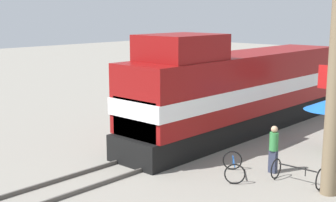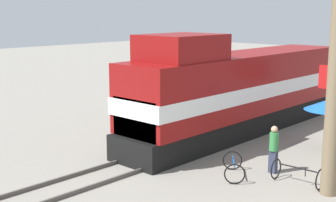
{
  "view_description": "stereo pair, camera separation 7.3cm",
  "coord_description": "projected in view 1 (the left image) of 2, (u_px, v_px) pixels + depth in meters",
  "views": [
    {
      "loc": [
        13.12,
        -17.34,
        6.08
      ],
      "look_at": [
        1.2,
        -4.45,
        2.7
      ],
      "focal_mm": 50.0,
      "sensor_mm": 36.0,
      "label": 1
    },
    {
      "loc": [
        13.17,
        -17.29,
        6.08
      ],
      "look_at": [
        1.2,
        -4.45,
        2.7
      ],
      "focal_mm": 50.0,
      "sensor_mm": 36.0,
      "label": 2
    }
  ],
  "objects": [
    {
      "name": "rail_far",
      "position": [
        225.0,
        142.0,
        21.9
      ],
      "size": [
        0.08,
        42.64,
        0.15
      ],
      "primitive_type": "cube",
      "color": "#4C4742",
      "rests_on": "ground_plane"
    },
    {
      "name": "bicycle_spare",
      "position": [
        234.0,
        167.0,
        17.41
      ],
      "size": [
        1.59,
        1.73,
        0.76
      ],
      "rotation": [
        0.0,
        0.0,
        -2.48
      ],
      "color": "black",
      "rests_on": "ground_plane"
    },
    {
      "name": "vendor_umbrella",
      "position": [
        330.0,
        104.0,
        20.51
      ],
      "size": [
        2.23,
        2.23,
        2.31
      ],
      "color": "#4C4C4C",
      "rests_on": "ground_plane"
    },
    {
      "name": "locomotive",
      "position": [
        237.0,
        91.0,
        23.37
      ],
      "size": [
        2.92,
        15.67,
        5.12
      ],
      "color": "black",
      "rests_on": "ground_plane"
    },
    {
      "name": "bicycle",
      "position": [
        297.0,
        173.0,
        16.67
      ],
      "size": [
        1.77,
        0.83,
        0.76
      ],
      "rotation": [
        0.0,
        0.0,
        1.61
      ],
      "color": "black",
      "rests_on": "ground_plane"
    },
    {
      "name": "rail_near",
      "position": [
        201.0,
        136.0,
        22.86
      ],
      "size": [
        0.08,
        42.64,
        0.15
      ],
      "primitive_type": "cube",
      "color": "#4C4742",
      "rests_on": "ground_plane"
    },
    {
      "name": "person_bystander",
      "position": [
        274.0,
        147.0,
        17.73
      ],
      "size": [
        0.34,
        0.34,
        1.84
      ],
      "color": "#2D3347",
      "rests_on": "ground_plane"
    },
    {
      "name": "ground_plane",
      "position": [
        212.0,
        140.0,
        22.4
      ],
      "size": [
        120.0,
        120.0,
        0.0
      ],
      "primitive_type": "plane",
      "color": "gray"
    }
  ]
}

